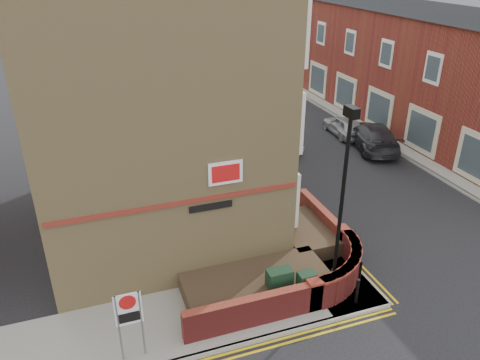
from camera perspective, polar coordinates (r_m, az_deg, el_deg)
name	(u,v)px	position (r m, az deg, el deg)	size (l,w,h in m)	color
ground	(305,329)	(14.92, 7.89, -17.51)	(120.00, 120.00, 0.00)	black
pavement_corner	(180,321)	(15.05, -7.35, -16.70)	(13.00, 3.00, 0.12)	gray
pavement_main	(216,138)	(28.35, -2.99, 5.11)	(2.00, 32.00, 0.12)	gray
pavement_far	(400,133)	(30.73, 18.88, 5.40)	(4.00, 40.00, 0.12)	gray
kerb_side	(192,357)	(14.00, -5.90, -20.71)	(13.00, 0.15, 0.12)	gray
kerb_main_near	(231,136)	(28.63, -1.07, 5.36)	(0.15, 32.00, 0.12)	gray
kerb_main_far	(372,137)	(29.57, 15.78, 5.04)	(0.15, 40.00, 0.12)	gray
yellow_lines_main	(235,137)	(28.72, -0.59, 5.32)	(0.28, 32.00, 0.01)	gold
corner_building	(148,72)	(18.05, -11.10, 12.85)	(8.95, 10.40, 13.60)	tan
garden_wall	(272,279)	(16.61, 3.97, -11.98)	(6.80, 6.00, 1.20)	maroon
lamppost	(341,205)	(14.46, 12.25, -2.99)	(0.25, 0.50, 6.30)	black
utility_cabinet_large	(279,286)	(15.21, 4.79, -12.71)	(0.80, 0.45, 1.20)	black
utility_cabinet_small	(306,287)	(15.33, 8.06, -12.81)	(0.55, 0.40, 1.10)	black
bollard_near	(357,291)	(15.64, 14.08, -13.00)	(0.11, 0.11, 0.90)	black
bollard_far	(360,272)	(16.44, 14.38, -10.86)	(0.11, 0.11, 0.90)	black
zone_sign	(129,314)	(13.13, -13.38, -15.65)	(0.72, 0.07, 2.20)	slate
far_terrace	(390,54)	(33.64, 17.84, 14.38)	(5.40, 30.40, 8.00)	maroon
far_terrace_cream	(269,16)	(51.78, 3.52, 19.30)	(5.40, 12.40, 8.00)	beige
tree_near	(224,68)	(25.21, -1.93, 13.48)	(3.64, 3.65, 6.70)	#382B1E
tree_mid	(188,35)	(32.70, -6.40, 17.17)	(4.03, 4.03, 7.42)	#382B1E
tree_far	(164,23)	(40.49, -9.20, 18.34)	(3.81, 3.81, 7.00)	#382B1E
traffic_light_assembly	(185,62)	(36.06, -6.71, 14.09)	(0.20, 0.16, 4.20)	black
silver_car_near	(269,132)	(27.34, 3.58, 5.89)	(1.65, 4.74, 1.56)	silver
red_car_main	(241,127)	(28.62, 0.07, 6.52)	(2.01, 4.37, 1.21)	maroon
grey_car_far	(373,136)	(27.88, 15.85, 5.21)	(2.03, 5.00, 1.45)	#27272B
silver_car_far	(344,126)	(29.43, 12.61, 6.46)	(1.45, 3.61, 1.23)	#999BA0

